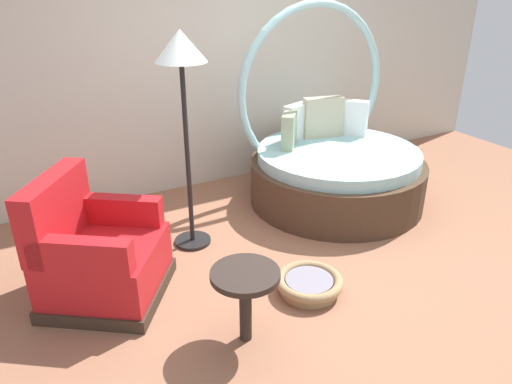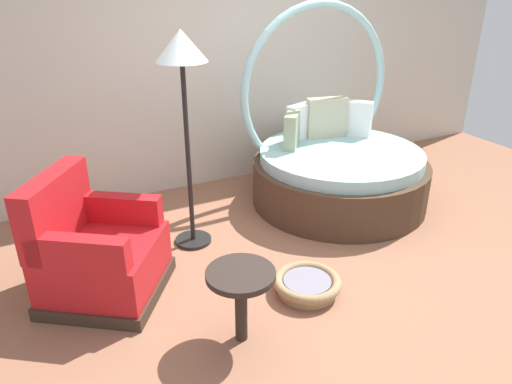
% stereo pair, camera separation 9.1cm
% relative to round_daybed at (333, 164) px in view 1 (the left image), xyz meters
% --- Properties ---
extents(ground_plane, '(8.00, 8.00, 0.02)m').
position_rel_round_daybed_xyz_m(ground_plane, '(-0.89, -1.02, -0.40)').
color(ground_plane, '#936047').
extents(back_wall, '(8.00, 0.12, 3.02)m').
position_rel_round_daybed_xyz_m(back_wall, '(-0.89, 1.09, 1.12)').
color(back_wall, beige).
rests_on(back_wall, ground_plane).
extents(round_daybed, '(1.79, 1.79, 1.97)m').
position_rel_round_daybed_xyz_m(round_daybed, '(0.00, 0.00, 0.00)').
color(round_daybed, '#473323').
rests_on(round_daybed, ground_plane).
extents(red_armchair, '(1.11, 1.11, 0.94)m').
position_rel_round_daybed_xyz_m(red_armchair, '(-2.52, -0.56, -0.06)').
color(red_armchair, '#38281E').
rests_on(red_armchair, ground_plane).
extents(pet_basket, '(0.51, 0.51, 0.13)m').
position_rel_round_daybed_xyz_m(pet_basket, '(-1.15, -1.27, -0.32)').
color(pet_basket, '#9E7F56').
rests_on(pet_basket, ground_plane).
extents(side_table, '(0.44, 0.44, 0.52)m').
position_rel_round_daybed_xyz_m(side_table, '(-1.80, -1.49, 0.03)').
color(side_table, '#2D231E').
rests_on(side_table, ground_plane).
extents(floor_lamp, '(0.40, 0.40, 1.82)m').
position_rel_round_daybed_xyz_m(floor_lamp, '(-1.65, -0.17, 1.14)').
color(floor_lamp, black).
rests_on(floor_lamp, ground_plane).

